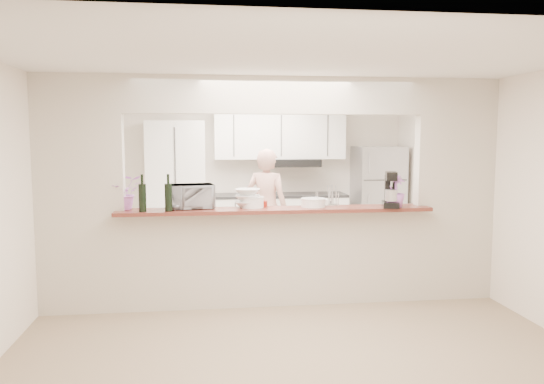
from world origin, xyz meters
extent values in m
plane|color=gray|center=(0.00, 0.00, 0.00)|extent=(6.00, 6.00, 0.00)
cube|color=beige|center=(0.00, 1.55, 0.01)|extent=(5.00, 2.90, 0.01)
cube|color=beige|center=(-2.05, 0.00, 1.25)|extent=(0.90, 0.15, 2.50)
cube|color=beige|center=(2.05, 0.00, 1.25)|extent=(0.90, 0.15, 2.50)
cube|color=beige|center=(0.00, 0.00, 2.30)|extent=(3.20, 0.15, 0.40)
cube|color=beige|center=(0.00, 0.00, 0.53)|extent=(3.20, 0.15, 1.05)
cube|color=maroon|center=(0.00, -0.05, 1.07)|extent=(3.40, 0.38, 0.04)
cube|color=white|center=(-1.20, 2.70, 1.05)|extent=(0.90, 0.60, 2.10)
cube|color=white|center=(0.45, 2.70, 0.45)|extent=(2.10, 0.60, 0.90)
cube|color=#292A2C|center=(0.45, 2.70, 0.92)|extent=(2.10, 0.62, 0.04)
cube|color=white|center=(0.45, 2.83, 1.88)|extent=(2.10, 0.35, 0.75)
cube|color=black|center=(0.70, 2.72, 1.44)|extent=(0.75, 0.45, 0.12)
cube|color=black|center=(1.20, 2.40, 0.50)|extent=(0.55, 0.02, 0.55)
cube|color=#BCBDC2|center=(2.05, 2.65, 0.85)|extent=(0.75, 0.70, 1.70)
imported|color=#CD6CA8|center=(-1.60, 0.05, 1.27)|extent=(0.41, 0.39, 0.36)
cylinder|color=black|center=(-1.40, -0.15, 1.23)|extent=(0.08, 0.08, 0.29)
cylinder|color=black|center=(-1.40, -0.15, 1.43)|extent=(0.03, 0.03, 0.10)
cylinder|color=black|center=(-1.14, -0.15, 1.23)|extent=(0.08, 0.08, 0.29)
cylinder|color=black|center=(-1.14, -0.15, 1.43)|extent=(0.03, 0.03, 0.10)
imported|color=#9D9CA1|center=(-0.91, 0.05, 1.22)|extent=(0.51, 0.39, 0.26)
imported|color=silver|center=(-0.30, 0.05, 1.19)|extent=(0.32, 0.32, 0.20)
cylinder|color=white|center=(-0.25, 0.03, 1.14)|extent=(0.25, 0.25, 0.11)
cylinder|color=white|center=(-0.25, 0.03, 1.20)|extent=(0.26, 0.26, 0.01)
cylinder|color=white|center=(0.42, 0.00, 1.13)|extent=(0.26, 0.26, 0.09)
cylinder|color=white|center=(0.42, 0.00, 1.18)|extent=(0.27, 0.27, 0.01)
cylinder|color=maroon|center=(-0.15, 0.08, 1.12)|extent=(0.14, 0.14, 0.07)
cylinder|color=#CDB291|center=(0.40, -0.03, 1.12)|extent=(0.13, 0.13, 0.06)
cube|color=silver|center=(0.59, 0.05, 1.10)|extent=(0.26, 0.16, 0.02)
cube|color=white|center=(0.59, 0.05, 1.14)|extent=(0.11, 0.11, 0.06)
cube|color=black|center=(1.25, -0.15, 1.12)|extent=(0.23, 0.29, 0.07)
cube|color=black|center=(1.27, -0.06, 1.30)|extent=(0.13, 0.12, 0.28)
cube|color=black|center=(1.25, -0.16, 1.43)|extent=(0.16, 0.24, 0.09)
cylinder|color=#B7B7BC|center=(1.24, -0.20, 1.23)|extent=(0.13, 0.13, 0.12)
imported|color=#B666BE|center=(1.30, -0.15, 1.27)|extent=(0.27, 0.27, 0.37)
imported|color=tan|center=(0.11, 1.72, 0.84)|extent=(0.73, 0.64, 1.68)
camera|label=1|loc=(-0.77, -5.68, 1.86)|focal=35.00mm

